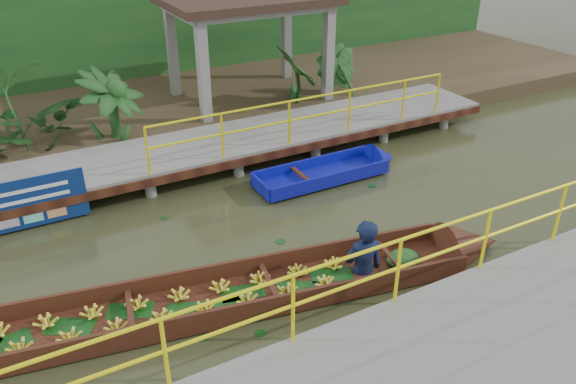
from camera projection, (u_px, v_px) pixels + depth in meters
name	position (u px, v px, depth m)	size (l,w,h in m)	color
ground	(249.00, 246.00, 10.05)	(80.00, 80.00, 0.00)	#2F3118
land_strip	(136.00, 108.00, 15.75)	(30.00, 8.00, 0.45)	#362D1B
far_dock	(184.00, 153.00, 12.48)	(16.00, 2.06, 1.66)	slate
near_dock	(461.00, 369.00, 7.08)	(18.00, 2.40, 1.73)	slate
pavilion	(248.00, 10.00, 14.85)	(4.40, 3.00, 3.00)	slate
foliage_backdrop	(106.00, 27.00, 16.84)	(30.00, 0.80, 4.00)	#144119
vendor_boat	(227.00, 290.00, 8.53)	(10.53, 2.83, 2.37)	#371D0F
moored_blue_boat	(353.00, 167.00, 12.60)	(3.47, 0.95, 0.83)	#0D1194
tropical_plants	(98.00, 107.00, 13.01)	(14.20, 1.20, 1.50)	#144119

